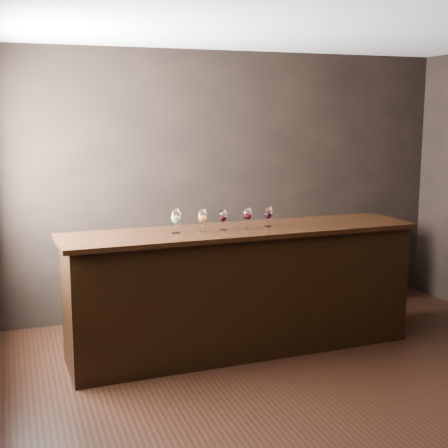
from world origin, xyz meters
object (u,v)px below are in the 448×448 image
object	(u,v)px
back_bar_shelf	(266,269)
bar_counter	(242,292)
glass_red_c	(268,213)
glass_red_a	(223,217)
glass_amber	(202,217)
glass_red_b	(247,215)
glass_white	(176,217)

from	to	relation	value
back_bar_shelf	bar_counter	bearing A→B (deg)	-123.14
bar_counter	glass_red_c	world-z (taller)	glass_red_c
bar_counter	glass_red_a	distance (m)	0.73
glass_amber	glass_red_c	size ratio (longest dim) A/B	1.09
bar_counter	back_bar_shelf	size ratio (longest dim) A/B	1.20
glass_red_c	glass_red_b	bearing A→B (deg)	-166.69
bar_counter	glass_red_c	bearing A→B (deg)	3.56
glass_white	glass_red_a	bearing A→B (deg)	1.45
glass_red_a	glass_red_b	xyz separation A→B (m)	(0.22, -0.02, 0.01)
glass_red_a	glass_amber	bearing A→B (deg)	-170.74
bar_counter	glass_red_b	bearing A→B (deg)	-37.40
back_bar_shelf	glass_amber	xyz separation A→B (m)	(-1.05, -1.05, 0.79)
back_bar_shelf	glass_red_b	size ratio (longest dim) A/B	13.82
glass_white	glass_red_b	bearing A→B (deg)	-1.05
back_bar_shelf	glass_red_a	xyz separation A→B (m)	(-0.85, -1.02, 0.78)
glass_white	glass_red_b	distance (m)	0.65
glass_white	bar_counter	bearing A→B (deg)	1.36
glass_white	glass_red_c	xyz separation A→B (m)	(0.87, 0.04, -0.02)
back_bar_shelf	glass_white	world-z (taller)	glass_white
bar_counter	glass_white	size ratio (longest dim) A/B	15.12
glass_red_c	bar_counter	bearing A→B (deg)	-174.30
glass_amber	glass_red_b	distance (m)	0.42
bar_counter	glass_red_b	distance (m)	0.72
glass_red_b	glass_red_c	xyz separation A→B (m)	(0.22, 0.05, -0.01)
back_bar_shelf	glass_red_b	xyz separation A→B (m)	(-0.63, -1.04, 0.79)
glass_amber	glass_red_c	bearing A→B (deg)	5.54
bar_counter	glass_white	xyz separation A→B (m)	(-0.61, -0.01, 0.73)
back_bar_shelf	glass_red_a	bearing A→B (deg)	-129.69
glass_red_a	glass_red_c	xyz separation A→B (m)	(0.44, 0.03, 0.00)
bar_counter	glass_red_b	world-z (taller)	glass_red_b
back_bar_shelf	glass_red_b	bearing A→B (deg)	-120.98
glass_white	glass_red_c	size ratio (longest dim) A/B	1.16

